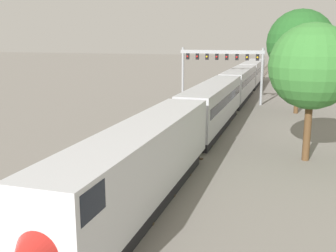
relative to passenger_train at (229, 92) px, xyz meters
The scene contains 7 objects.
ground_plane 35.52m from the passenger_train, 93.24° to the right, with size 400.00×400.00×0.00m, color gray.
track_main 24.76m from the passenger_train, 90.00° to the left, with size 2.60×200.00×0.16m.
track_near 7.63m from the passenger_train, 139.89° to the left, with size 2.60×160.00×0.16m.
passenger_train is the anchor object (origin of this frame).
signal_gantry 8.01m from the passenger_train, 108.00° to the left, with size 12.10×0.49×8.00m.
trackside_tree_mid 10.47m from the passenger_train, 11.72° to the left, with size 8.19×8.19×12.86m.
trackside_tree_right 21.67m from the passenger_train, 64.70° to the right, with size 6.51×6.51×10.61m.
Camera 1 is at (9.74, -16.46, 9.54)m, focal length 43.63 mm.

